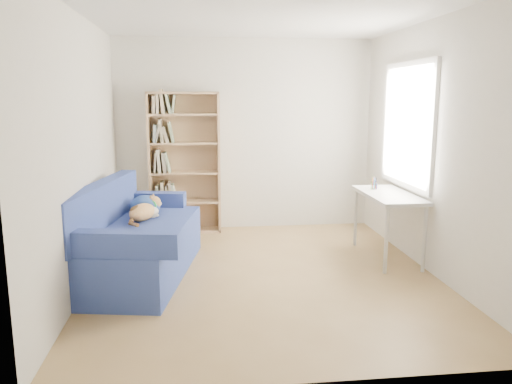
{
  "coord_description": "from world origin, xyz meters",
  "views": [
    {
      "loc": [
        -0.65,
        -4.86,
        1.81
      ],
      "look_at": [
        -0.06,
        0.16,
        0.85
      ],
      "focal_mm": 35.0,
      "sensor_mm": 36.0,
      "label": 1
    }
  ],
  "objects_px": {
    "sofa": "(135,241)",
    "bookshelf": "(185,169)",
    "desk": "(389,201)",
    "pen_cup": "(374,185)"
  },
  "relations": [
    {
      "from": "sofa",
      "to": "bookshelf",
      "type": "xyz_separation_m",
      "value": [
        0.48,
        1.65,
        0.51
      ]
    },
    {
      "from": "bookshelf",
      "to": "desk",
      "type": "xyz_separation_m",
      "value": [
        2.3,
        -1.41,
        -0.2
      ]
    },
    {
      "from": "sofa",
      "to": "desk",
      "type": "distance_m",
      "value": 2.82
    },
    {
      "from": "desk",
      "to": "pen_cup",
      "type": "xyz_separation_m",
      "value": [
        -0.08,
        0.28,
        0.14
      ]
    },
    {
      "from": "desk",
      "to": "pen_cup",
      "type": "relative_size",
      "value": 7.55
    },
    {
      "from": "desk",
      "to": "sofa",
      "type": "bearing_deg",
      "value": -175.14
    },
    {
      "from": "bookshelf",
      "to": "pen_cup",
      "type": "relative_size",
      "value": 12.73
    },
    {
      "from": "sofa",
      "to": "pen_cup",
      "type": "height_order",
      "value": "sofa"
    },
    {
      "from": "pen_cup",
      "to": "bookshelf",
      "type": "bearing_deg",
      "value": 152.93
    },
    {
      "from": "sofa",
      "to": "bookshelf",
      "type": "height_order",
      "value": "bookshelf"
    }
  ]
}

